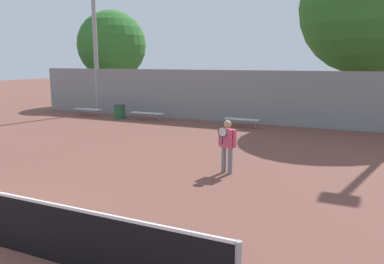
{
  "coord_description": "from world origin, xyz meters",
  "views": [
    {
      "loc": [
        6.93,
        -4.29,
        3.32
      ],
      "look_at": [
        1.7,
        7.2,
        0.92
      ],
      "focal_mm": 35.0,
      "sensor_mm": 36.0,
      "label": 1
    }
  ],
  "objects_px": {
    "tree_green_tall": "(112,45)",
    "tree_green_broad": "(367,8)",
    "tennis_player": "(227,143)",
    "bench_courtside_far": "(242,120)",
    "light_pole_near_left": "(94,12)",
    "bench_courtside_near": "(147,113)",
    "bench_adjacent_court": "(88,109)",
    "trash_bin": "(120,112)"
  },
  "relations": [
    {
      "from": "tree_green_tall",
      "to": "tree_green_broad",
      "type": "relative_size",
      "value": 0.75
    },
    {
      "from": "tennis_player",
      "to": "bench_courtside_far",
      "type": "xyz_separation_m",
      "value": [
        -1.93,
        7.83,
        -0.53
      ]
    },
    {
      "from": "light_pole_near_left",
      "to": "tree_green_tall",
      "type": "bearing_deg",
      "value": 114.0
    },
    {
      "from": "bench_courtside_near",
      "to": "tree_green_broad",
      "type": "height_order",
      "value": "tree_green_broad"
    },
    {
      "from": "bench_adjacent_court",
      "to": "tree_green_broad",
      "type": "relative_size",
      "value": 0.2
    },
    {
      "from": "tennis_player",
      "to": "bench_adjacent_court",
      "type": "bearing_deg",
      "value": 157.83
    },
    {
      "from": "bench_courtside_near",
      "to": "light_pole_near_left",
      "type": "relative_size",
      "value": 0.18
    },
    {
      "from": "tennis_player",
      "to": "tree_green_tall",
      "type": "distance_m",
      "value": 19.86
    },
    {
      "from": "bench_courtside_far",
      "to": "bench_adjacent_court",
      "type": "height_order",
      "value": "same"
    },
    {
      "from": "tennis_player",
      "to": "tree_green_tall",
      "type": "height_order",
      "value": "tree_green_tall"
    },
    {
      "from": "light_pole_near_left",
      "to": "tree_green_broad",
      "type": "bearing_deg",
      "value": 8.39
    },
    {
      "from": "light_pole_near_left",
      "to": "trash_bin",
      "type": "xyz_separation_m",
      "value": [
        2.76,
        -1.52,
        -5.91
      ]
    },
    {
      "from": "bench_courtside_far",
      "to": "bench_adjacent_court",
      "type": "relative_size",
      "value": 0.95
    },
    {
      "from": "bench_courtside_near",
      "to": "tree_green_broad",
      "type": "xyz_separation_m",
      "value": [
        10.96,
        3.69,
        5.6
      ]
    },
    {
      "from": "tree_green_tall",
      "to": "bench_courtside_far",
      "type": "bearing_deg",
      "value": -25.55
    },
    {
      "from": "bench_adjacent_court",
      "to": "trash_bin",
      "type": "relative_size",
      "value": 2.35
    },
    {
      "from": "bench_courtside_far",
      "to": "trash_bin",
      "type": "distance_m",
      "value": 7.38
    },
    {
      "from": "bench_courtside_far",
      "to": "bench_courtside_near",
      "type": "bearing_deg",
      "value": 180.0
    },
    {
      "from": "tree_green_tall",
      "to": "tree_green_broad",
      "type": "xyz_separation_m",
      "value": [
        17.44,
        -2.09,
        1.51
      ]
    },
    {
      "from": "bench_courtside_far",
      "to": "light_pole_near_left",
      "type": "height_order",
      "value": "light_pole_near_left"
    },
    {
      "from": "bench_courtside_far",
      "to": "tennis_player",
      "type": "bearing_deg",
      "value": -76.17
    },
    {
      "from": "trash_bin",
      "to": "tree_green_tall",
      "type": "xyz_separation_m",
      "value": [
        -4.71,
        5.89,
        4.08
      ]
    },
    {
      "from": "bench_adjacent_court",
      "to": "light_pole_near_left",
      "type": "height_order",
      "value": "light_pole_near_left"
    },
    {
      "from": "bench_courtside_far",
      "to": "tree_green_tall",
      "type": "distance_m",
      "value": 14.01
    },
    {
      "from": "bench_courtside_near",
      "to": "trash_bin",
      "type": "height_order",
      "value": "trash_bin"
    },
    {
      "from": "bench_courtside_near",
      "to": "tree_green_broad",
      "type": "distance_m",
      "value": 12.84
    },
    {
      "from": "tennis_player",
      "to": "tree_green_tall",
      "type": "relative_size",
      "value": 0.23
    },
    {
      "from": "tennis_player",
      "to": "bench_courtside_near",
      "type": "height_order",
      "value": "tennis_player"
    },
    {
      "from": "bench_courtside_near",
      "to": "tree_green_broad",
      "type": "bearing_deg",
      "value": 18.63
    },
    {
      "from": "bench_courtside_far",
      "to": "tree_green_tall",
      "type": "bearing_deg",
      "value": 154.45
    },
    {
      "from": "bench_courtside_near",
      "to": "bench_adjacent_court",
      "type": "relative_size",
      "value": 1.07
    },
    {
      "from": "bench_courtside_near",
      "to": "bench_adjacent_court",
      "type": "bearing_deg",
      "value": 180.0
    },
    {
      "from": "bench_adjacent_court",
      "to": "tree_green_tall",
      "type": "height_order",
      "value": "tree_green_tall"
    },
    {
      "from": "light_pole_near_left",
      "to": "bench_courtside_far",
      "type": "bearing_deg",
      "value": -7.9
    },
    {
      "from": "bench_courtside_far",
      "to": "trash_bin",
      "type": "xyz_separation_m",
      "value": [
        -7.38,
        -0.11,
        0.01
      ]
    },
    {
      "from": "bench_courtside_near",
      "to": "trash_bin",
      "type": "bearing_deg",
      "value": -176.36
    },
    {
      "from": "bench_courtside_near",
      "to": "tree_green_tall",
      "type": "xyz_separation_m",
      "value": [
        -6.49,
        5.78,
        4.09
      ]
    },
    {
      "from": "tennis_player",
      "to": "tree_green_tall",
      "type": "xyz_separation_m",
      "value": [
        -14.02,
        13.61,
        3.56
      ]
    },
    {
      "from": "bench_courtside_far",
      "to": "tree_green_broad",
      "type": "height_order",
      "value": "tree_green_broad"
    },
    {
      "from": "trash_bin",
      "to": "bench_courtside_far",
      "type": "bearing_deg",
      "value": 0.88
    },
    {
      "from": "trash_bin",
      "to": "light_pole_near_left",
      "type": "bearing_deg",
      "value": 151.16
    },
    {
      "from": "bench_courtside_far",
      "to": "tree_green_broad",
      "type": "relative_size",
      "value": 0.19
    }
  ]
}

